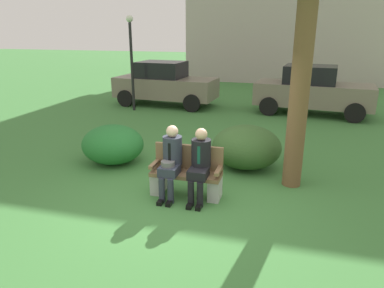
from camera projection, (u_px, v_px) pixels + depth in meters
name	position (u px, v px, depth m)	size (l,w,h in m)	color
ground_plane	(180.00, 201.00, 6.18)	(80.00, 80.00, 0.00)	#3E7B3A
park_bench	(187.00, 174.00, 6.34)	(1.26, 0.44, 0.90)	brown
seated_man_left	(171.00, 158.00, 6.19)	(0.34, 0.72, 1.28)	#2D3342
seated_man_right	(200.00, 161.00, 6.06)	(0.34, 0.72, 1.27)	black
palm_tree_tall	(306.00, 3.00, 5.85)	(1.81, 1.92, 4.91)	brown
shrub_near_bench	(246.00, 147.00, 7.57)	(1.48, 1.36, 0.93)	#345929
shrub_mid_lawn	(113.00, 144.00, 7.85)	(1.38, 1.26, 0.86)	#267130
parked_car_near	(165.00, 84.00, 13.72)	(4.02, 1.98, 1.68)	slate
parked_car_far	(312.00, 90.00, 12.27)	(4.05, 2.08, 1.68)	slate
street_lamp	(131.00, 53.00, 12.48)	(0.24, 0.24, 3.32)	black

